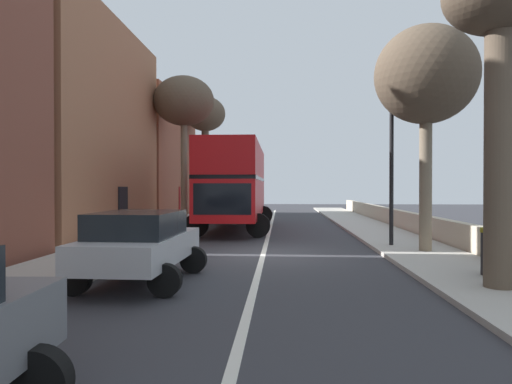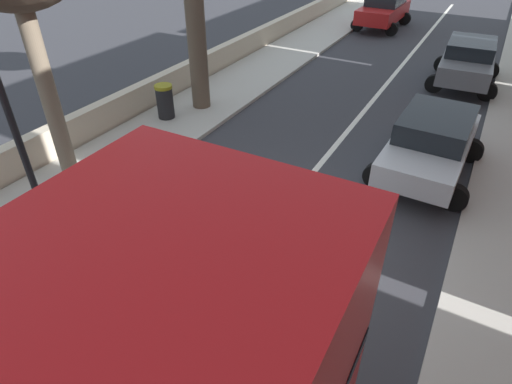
% 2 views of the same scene
% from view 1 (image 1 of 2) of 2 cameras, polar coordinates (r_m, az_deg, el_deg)
% --- Properties ---
extents(ground_plane, '(84.00, 84.00, 0.00)m').
position_cam_1_polar(ground_plane, '(14.64, 0.87, -7.60)').
color(ground_plane, '#333338').
extents(road_centre_line, '(0.16, 54.00, 0.01)m').
position_cam_1_polar(road_centre_line, '(14.64, 0.87, -7.59)').
color(road_centre_line, silver).
rests_on(road_centre_line, ground).
extents(sidewalk_left, '(2.60, 60.00, 0.12)m').
position_cam_1_polar(sidewalk_left, '(15.61, -17.55, -6.90)').
color(sidewalk_left, '#B2ADA3').
rests_on(sidewalk_left, ground).
extents(sidewalk_right, '(2.60, 60.00, 0.12)m').
position_cam_1_polar(sidewalk_right, '(15.25, 19.75, -7.08)').
color(sidewalk_right, '#B2ADA3').
rests_on(sidewalk_right, ground).
extents(boundary_wall_right, '(0.36, 54.00, 0.93)m').
position_cam_1_polar(boundary_wall_right, '(15.71, 25.21, -5.39)').
color(boundary_wall_right, beige).
rests_on(boundary_wall_right, ground).
extents(double_decker_bus, '(3.61, 10.77, 4.06)m').
position_cam_1_polar(double_decker_bus, '(23.03, -2.54, 1.28)').
color(double_decker_bus, '#B41013').
rests_on(double_decker_bus, ground).
extents(parked_car_silver_left_2, '(2.50, 4.10, 1.57)m').
position_cam_1_polar(parked_car_silver_left_2, '(10.53, -13.92, -5.93)').
color(parked_car_silver_left_2, '#B7BABF').
rests_on(parked_car_silver_left_2, ground).
extents(street_tree_left_0, '(3.07, 3.07, 8.84)m').
position_cam_1_polar(street_tree_left_0, '(36.31, -6.19, 8.92)').
color(street_tree_left_0, brown).
rests_on(street_tree_left_0, sidewalk_left).
extents(street_tree_right_1, '(3.14, 3.14, 6.95)m').
position_cam_1_polar(street_tree_right_1, '(15.80, 19.95, 12.99)').
color(street_tree_right_1, '#7A6B56').
rests_on(street_tree_right_1, sidewalk_right).
extents(street_tree_left_2, '(3.41, 3.41, 8.22)m').
position_cam_1_polar(street_tree_left_2, '(27.24, -8.75, 10.68)').
color(street_tree_left_2, '#7A6B56').
rests_on(street_tree_left_2, sidewalk_left).
extents(street_tree_right_3, '(2.21, 2.21, 6.56)m').
position_cam_1_polar(street_tree_right_3, '(10.86, 27.59, 17.66)').
color(street_tree_right_3, brown).
rests_on(street_tree_right_3, sidewalk_right).
extents(lamppost_right, '(0.32, 0.32, 6.31)m').
position_cam_1_polar(lamppost_right, '(16.68, 16.14, 6.49)').
color(lamppost_right, black).
rests_on(lamppost_right, sidewalk_right).
extents(litter_bin_right, '(0.55, 0.55, 1.06)m').
position_cam_1_polar(litter_bin_right, '(11.83, 26.87, -6.46)').
color(litter_bin_right, black).
rests_on(litter_bin_right, sidewalk_right).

